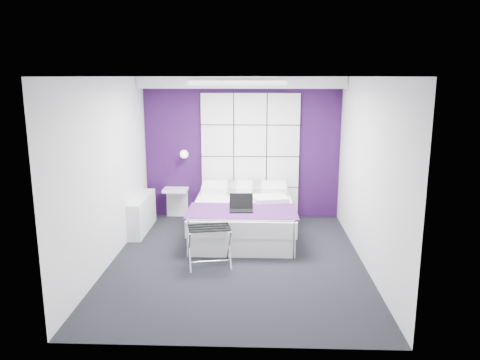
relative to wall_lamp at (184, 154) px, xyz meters
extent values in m
plane|color=black|center=(1.05, -2.06, -1.22)|extent=(4.40, 4.40, 0.00)
plane|color=white|center=(1.05, -2.06, 1.38)|extent=(4.40, 4.40, 0.00)
plane|color=white|center=(1.05, 0.14, 0.08)|extent=(3.60, 0.00, 3.60)
plane|color=white|center=(-0.75, -2.06, 0.08)|extent=(0.00, 4.40, 4.40)
plane|color=white|center=(2.85, -2.06, 0.08)|extent=(0.00, 4.40, 4.40)
cube|color=#2E0E3E|center=(1.05, 0.13, 0.08)|extent=(3.58, 0.02, 2.58)
cube|color=white|center=(1.05, -0.11, 1.28)|extent=(3.58, 0.50, 0.20)
sphere|color=white|center=(0.00, 0.00, 0.00)|extent=(0.15, 0.15, 0.15)
cube|color=white|center=(-0.64, -0.76, -0.92)|extent=(0.22, 1.20, 0.60)
cube|color=white|center=(1.10, -0.95, -1.07)|extent=(1.59, 1.99, 0.30)
cube|color=silver|center=(1.10, -0.95, -0.80)|extent=(1.63, 2.03, 0.25)
cube|color=#411652|center=(1.10, -1.45, -0.66)|extent=(1.69, 0.89, 0.03)
cube|color=white|center=(-0.18, -0.04, -0.67)|extent=(0.45, 0.35, 0.05)
cube|color=black|center=(0.67, -2.24, -0.66)|extent=(0.58, 0.42, 0.01)
cube|color=black|center=(1.09, -1.48, -0.63)|extent=(0.36, 0.25, 0.02)
cube|color=black|center=(1.09, -1.35, -0.50)|extent=(0.36, 0.01, 0.24)
camera|label=1|loc=(1.33, -8.39, 1.38)|focal=35.00mm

